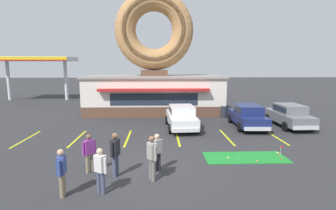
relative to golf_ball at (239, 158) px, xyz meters
The scene contains 27 objects.
ground_plane 4.41m from the golf_ball, 163.24° to the right, with size 160.00×160.00×0.00m, color #2D2D30.
donut_shop_building 13.83m from the golf_ball, 108.02° to the left, with size 12.30×6.75×10.96m.
putting_mat 0.39m from the golf_ball, 21.75° to the left, with size 3.86×1.60×0.03m, color #1E842D.
mini_donut_near_left 2.13m from the golf_ball, 10.19° to the left, with size 0.13×0.13×0.04m, color brown.
mini_donut_near_right 0.50m from the golf_ball, behind, with size 0.13×0.13×0.04m, color #E5C666.
mini_donut_mid_left 1.97m from the golf_ball, ahead, with size 0.13×0.13×0.04m, color brown.
mini_donut_mid_centre 0.82m from the golf_ball, 28.71° to the right, with size 0.13×0.13×0.04m, color #D17F47.
mini_donut_mid_right 2.25m from the golf_ball, 17.00° to the left, with size 0.13×0.13×0.04m, color #E5C666.
golf_ball is the anchor object (origin of this frame).
putting_flag_pin 2.12m from the golf_ball, ahead, with size 0.13×0.01×0.55m.
car_grey 8.43m from the golf_ball, 49.06° to the left, with size 2.04×4.59×1.60m.
car_white 6.43m from the golf_ball, 110.03° to the left, with size 2.13×4.63×1.60m.
car_navy 6.73m from the golf_ball, 68.12° to the left, with size 2.12×4.63×1.60m.
pedestrian_blue_sweater_man 6.74m from the golf_ball, 168.83° to the right, with size 0.47×0.43×1.60m.
pedestrian_hooded_kid 5.78m from the golf_ball, 162.42° to the right, with size 0.35×0.57×1.76m.
pedestrian_leather_jacket_man 7.73m from the golf_ball, 154.82° to the right, with size 0.27×0.59×1.64m.
pedestrian_clipboard_woman 4.09m from the golf_ball, 161.83° to the right, with size 0.46×0.43×1.58m.
pedestrian_beanie_man 4.63m from the golf_ball, 151.69° to the right, with size 0.40×0.52×1.74m.
pedestrian_crossing_woman 6.56m from the golf_ball, 151.43° to the right, with size 0.50×0.42×1.61m.
trash_bin 9.84m from the golf_ball, 80.03° to the left, with size 0.57×0.57×0.97m.
gas_station_canopy 28.86m from the golf_ball, 131.27° to the left, with size 9.00×4.46×5.30m.
parking_stripe_far_left 12.19m from the golf_ball, 162.19° to the left, with size 0.12×3.60×0.01m, color yellow.
parking_stripe_left 9.38m from the golf_ball, 156.58° to the left, with size 0.12×3.60×0.01m, color yellow.
parking_stripe_mid_left 6.73m from the golf_ball, 146.38° to the left, with size 0.12×3.60×0.01m, color yellow.
parking_stripe_centre 4.55m from the golf_ball, 124.95° to the left, with size 0.12×3.60×0.01m, color yellow.
parking_stripe_mid_right 3.75m from the golf_ball, 83.94° to the left, with size 0.12×3.60×0.01m, color yellow.
parking_stripe_right 5.04m from the golf_ball, 47.67° to the left, with size 0.12×3.60×0.01m, color yellow.
Camera 1 is at (0.51, -10.32, 4.37)m, focal length 28.00 mm.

